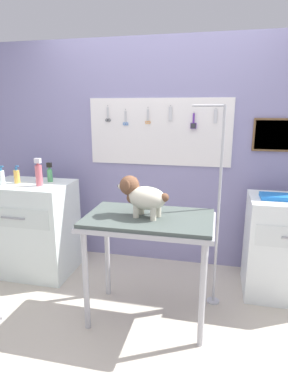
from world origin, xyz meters
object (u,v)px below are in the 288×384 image
(shampoo_bottle, at_px, (17,176))
(grooming_arm, at_px, (217,217))
(grooming_table, at_px, (149,228))
(dog, at_px, (142,195))
(cabinet_right, at_px, (286,247))
(counter_left, at_px, (33,228))

(shampoo_bottle, bearing_deg, grooming_arm, -4.49)
(grooming_table, distance_m, dog, 0.26)
(grooming_arm, xyz_separation_m, dog, (-0.55, -0.33, 0.24))
(cabinet_right, xyz_separation_m, shampoo_bottle, (-2.51, -0.14, 0.55))
(dog, xyz_separation_m, shampoo_bottle, (-1.35, 0.48, -0.02))
(grooming_arm, xyz_separation_m, cabinet_right, (0.61, 0.29, -0.33))
(dog, height_order, counter_left, dog)
(cabinet_right, relative_size, shampoo_bottle, 5.14)
(grooming_arm, height_order, shampoo_bottle, grooming_arm)
(grooming_table, height_order, dog, dog)
(cabinet_right, bearing_deg, grooming_table, -151.28)
(grooming_arm, bearing_deg, grooming_table, -147.17)
(grooming_table, xyz_separation_m, counter_left, (-1.30, 0.49, -0.29))
(counter_left, distance_m, shampoo_bottle, 0.54)
(grooming_table, xyz_separation_m, dog, (-0.05, -0.01, 0.25))
(grooming_table, xyz_separation_m, grooming_arm, (0.50, 0.32, 0.02))
(dog, distance_m, cabinet_right, 1.43)
(dog, bearing_deg, grooming_arm, 30.80)
(grooming_arm, distance_m, cabinet_right, 0.75)
(grooming_table, bearing_deg, counter_left, 159.37)
(grooming_table, height_order, shampoo_bottle, shampoo_bottle)
(counter_left, bearing_deg, dog, -21.77)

